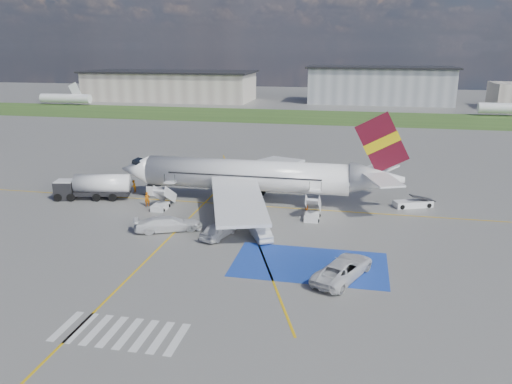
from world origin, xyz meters
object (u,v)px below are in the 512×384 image
fuel_tanker (94,189)px  van_white_a (343,266)px  airliner (258,176)px  car_silver_a (218,230)px  car_silver_b (261,233)px  van_white_b (168,221)px  gpu_cart (155,191)px  belt_loader (413,204)px

fuel_tanker → van_white_a: (32.78, -16.87, -0.25)m
airliner → fuel_tanker: bearing=-171.3°
fuel_tanker → car_silver_a: 22.04m
car_silver_b → van_white_b: bearing=-29.7°
car_silver_a → fuel_tanker: bearing=-10.0°
fuel_tanker → van_white_a: fuel_tanker is taller
gpu_cart → belt_loader: 33.36m
airliner → gpu_cart: airliner is taller
car_silver_a → van_white_a: van_white_a is taller
fuel_tanker → car_silver_a: size_ratio=2.04×
fuel_tanker → car_silver_b: fuel_tanker is taller
belt_loader → car_silver_a: bearing=-166.2°
belt_loader → van_white_a: (-7.80, -21.78, 0.74)m
car_silver_a → car_silver_b: bearing=-157.5°
car_silver_b → van_white_b: size_ratio=0.78×
gpu_cart → car_silver_a: 17.70m
belt_loader → gpu_cart: bearing=162.2°
belt_loader → car_silver_a: car_silver_a is taller
fuel_tanker → car_silver_a: (19.64, -9.99, -0.55)m
fuel_tanker → gpu_cart: fuel_tanker is taller
fuel_tanker → van_white_b: 16.62m
car_silver_a → car_silver_b: (4.47, 0.43, -0.13)m
fuel_tanker → gpu_cart: (7.30, 2.69, -0.65)m
fuel_tanker → car_silver_a: fuel_tanker is taller
car_silver_a → car_silver_b: size_ratio=1.14×
fuel_tanker → gpu_cart: size_ratio=4.60×
car_silver_b → van_white_b: (-10.24, 0.40, 0.37)m
belt_loader → van_white_b: bearing=-173.9°
gpu_cart → car_silver_b: bearing=-48.8°
belt_loader → car_silver_a: 25.70m
car_silver_b → van_white_a: 11.35m
van_white_a → belt_loader: bearing=-86.1°
belt_loader → van_white_a: 23.15m
gpu_cart → van_white_a: 32.13m
airliner → van_white_a: 23.32m
fuel_tanker → van_white_a: 36.86m
fuel_tanker → van_white_b: fuel_tanker is taller
belt_loader → van_white_a: van_white_a is taller
airliner → gpu_cart: bearing=-177.7°
car_silver_a → van_white_b: size_ratio=0.89×
car_silver_b → van_white_a: (8.67, -7.32, 0.42)m
airliner → belt_loader: 19.69m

